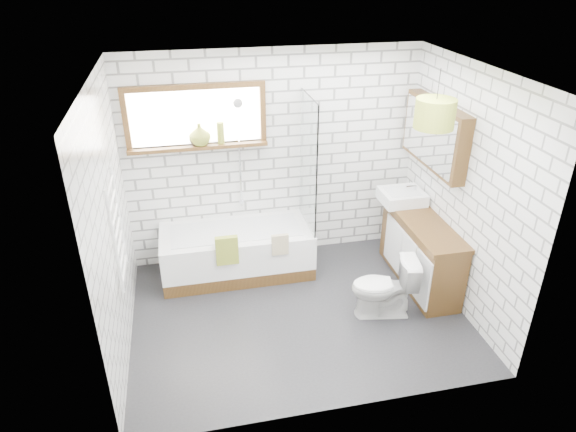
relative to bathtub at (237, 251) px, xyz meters
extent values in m
cube|color=black|center=(0.52, -0.92, -0.28)|extent=(3.40, 2.60, 0.01)
cube|color=white|center=(0.52, -0.92, 2.23)|extent=(3.40, 2.60, 0.01)
cube|color=white|center=(0.52, 0.38, 0.97)|extent=(3.40, 0.01, 2.50)
cube|color=white|center=(0.52, -2.23, 0.97)|extent=(3.40, 0.01, 2.50)
cube|color=white|center=(-1.18, -0.92, 0.97)|extent=(0.01, 2.60, 2.50)
cube|color=white|center=(2.23, -0.92, 0.97)|extent=(0.01, 2.60, 2.50)
cube|color=#3D2610|center=(-0.33, 0.34, 1.52)|extent=(1.52, 0.16, 0.68)
cube|color=white|center=(-1.14, -0.92, 0.92)|extent=(0.06, 0.52, 1.00)
cube|color=#3D2610|center=(2.14, -0.32, 1.37)|extent=(0.16, 1.20, 0.70)
cylinder|color=silver|center=(0.12, 0.34, 1.07)|extent=(0.02, 0.02, 1.30)
cube|color=white|center=(0.00, 0.00, 0.00)|extent=(1.72, 0.76, 0.56)
cube|color=white|center=(0.84, 0.00, 1.03)|extent=(0.02, 0.72, 1.50)
cube|color=olive|center=(-0.14, -0.38, 0.26)|extent=(0.24, 0.07, 0.33)
cube|color=tan|center=(0.44, -0.38, 0.26)|extent=(0.19, 0.05, 0.24)
cube|color=#3D2610|center=(2.00, -0.62, 0.11)|extent=(0.44, 1.35, 0.78)
cube|color=white|center=(1.94, -0.12, 0.57)|extent=(0.49, 0.42, 0.14)
cylinder|color=silver|center=(2.10, -0.12, 0.62)|extent=(0.03, 0.03, 0.14)
imported|color=white|center=(1.37, -1.11, 0.05)|extent=(0.47, 0.70, 0.66)
imported|color=olive|center=(-0.31, 0.31, 1.32)|extent=(0.26, 0.26, 0.24)
imported|color=black|center=(-0.34, 0.31, 1.29)|extent=(0.20, 0.20, 0.18)
cylinder|color=olive|center=(-0.08, 0.31, 1.32)|extent=(0.09, 0.09, 0.24)
cylinder|color=olive|center=(1.74, -1.00, 1.82)|extent=(0.36, 0.36, 0.27)
camera|label=1|loc=(-0.49, -5.12, 3.13)|focal=32.00mm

